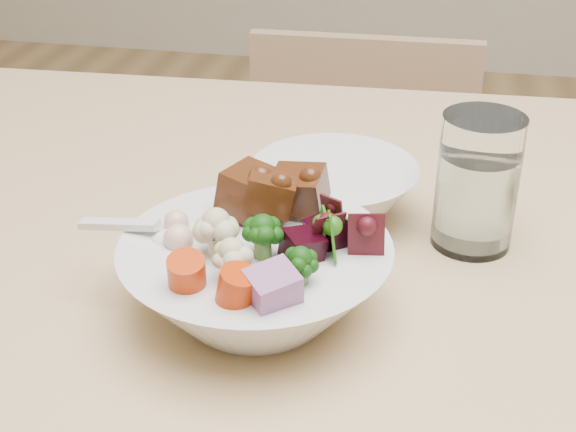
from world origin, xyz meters
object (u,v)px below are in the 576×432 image
(food_bowl, at_px, (258,273))
(water_glass, at_px, (477,187))
(chair_far, at_px, (351,262))
(side_bowl, at_px, (334,192))

(food_bowl, height_order, water_glass, water_glass)
(chair_far, bearing_deg, side_bowl, -87.17)
(chair_far, height_order, water_glass, water_glass)
(food_bowl, height_order, side_bowl, food_bowl)
(water_glass, height_order, side_bowl, water_glass)
(chair_far, distance_m, food_bowl, 0.77)
(chair_far, xyz_separation_m, side_bowl, (0.04, -0.51, 0.39))
(food_bowl, distance_m, side_bowl, 0.15)
(chair_far, height_order, food_bowl, food_bowl)
(water_glass, relative_size, side_bowl, 0.78)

